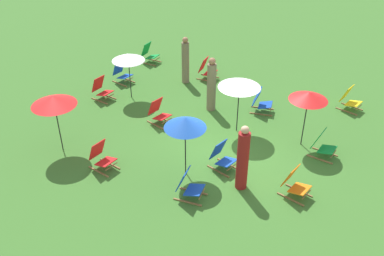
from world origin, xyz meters
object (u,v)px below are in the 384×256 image
Objects in this scene: person_0 at (211,85)px; deckchair_3 at (295,183)px; deckchair_6 at (350,99)px; umbrella_1 at (128,57)px; deckchair_4 at (207,70)px; deckchair_9 at (102,89)px; deckchair_1 at (149,54)px; person_1 at (185,61)px; umbrella_4 at (185,123)px; deckchair_2 at (122,73)px; umbrella_0 at (53,101)px; umbrella_2 at (240,83)px; deckchair_10 at (102,157)px; deckchair_5 at (222,157)px; deckchair_8 at (159,113)px; person_2 at (243,159)px; umbrella_3 at (309,96)px; deckchair_11 at (261,102)px; deckchair_0 at (322,145)px; deckchair_7 at (189,185)px.

deckchair_3 is at bearing -95.51° from person_0.
deckchair_6 is 0.52× the size of umbrella_1.
deckchair_9 is at bearing 138.56° from deckchair_4.
deckchair_1 is 2.43m from person_1.
deckchair_2 is at bearing 49.89° from umbrella_4.
umbrella_0 is 5.30m from umbrella_2.
deckchair_6 is 0.48× the size of umbrella_0.
umbrella_1 is (3.81, 1.50, 1.16)m from deckchair_10.
deckchair_10 is 0.50× the size of umbrella_1.
deckchair_4 is 0.47× the size of umbrella_2.
deckchair_3 is 7.00m from deckchair_4.
deckchair_2 is at bearing 79.07° from deckchair_3.
deckchair_5 is 3.03m from deckchair_8.
person_0 is (1.51, -1.16, 0.53)m from deckchair_8.
deckchair_5 and deckchair_6 have the same top height.
deckchair_1 is at bearing 50.13° from deckchair_8.
person_2 is at bearing -108.39° from deckchair_5.
umbrella_1 reaches higher than deckchair_1.
person_2 reaches higher than deckchair_6.
deckchair_1 is 0.47× the size of umbrella_3.
person_1 reaches higher than deckchair_5.
deckchair_8 and deckchair_11 have the same top height.
person_2 is at bearing -156.87° from umbrella_2.
deckchair_10 is at bearing -168.86° from deckchair_8.
umbrella_3 is (0.32, 0.65, 1.27)m from deckchair_0.
deckchair_6 is (-0.42, -8.05, 0.00)m from deckchair_1.
deckchair_6 is (4.86, -2.63, 0.00)m from deckchair_5.
deckchair_11 is 0.45× the size of person_2.
deckchair_0 is at bearing -135.72° from deckchair_11.
umbrella_1 is 2.36m from person_1.
person_0 reaches higher than umbrella_4.
person_0 is (2.82, 1.57, 0.53)m from deckchair_5.
deckchair_1 is 8.06m from deckchair_6.
deckchair_4 is at bearing -24.67° from person_2.
deckchair_2 is 1.02× the size of deckchair_7.
umbrella_3 is (-1.18, -7.13, 1.27)m from deckchair_2.
deckchair_0 is 2.84m from person_2.
umbrella_0 is at bearing 160.99° from deckchair_8.
umbrella_1 is 0.89× the size of person_0.
deckchair_2 is 0.45× the size of person_0.
deckchair_11 is 0.47× the size of umbrella_4.
deckchair_5 is (-4.91, -2.67, 0.00)m from deckchair_4.
deckchair_4 is 1.00× the size of deckchair_10.
umbrella_3 is at bearing -92.72° from umbrella_1.
deckchair_11 is (-1.51, -2.66, 0.00)m from deckchair_4.
deckchair_3 is 0.48× the size of person_1.
person_1 is at bearing 74.06° from deckchair_0.
person_0 is (-2.46, -3.86, 0.53)m from deckchair_1.
person_2 reaches higher than person_1.
deckchair_8 is 1.03× the size of deckchair_9.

